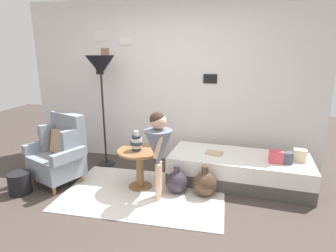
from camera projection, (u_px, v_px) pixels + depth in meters
ground_plane at (137, 223)px, 2.99m from camera, size 12.00×12.00×0.00m
gallery_wall at (171, 83)px, 4.50m from camera, size 4.80×0.12×2.60m
rug at (144, 193)px, 3.63m from camera, size 2.07×1.33×0.01m
armchair at (60, 152)px, 3.85m from camera, size 0.89×0.80×0.97m
daybed at (238, 169)px, 3.88m from camera, size 1.97×0.98×0.40m
pillow_head at (300, 155)px, 3.64m from camera, size 0.18×0.15×0.16m
pillow_mid at (284, 158)px, 3.56m from camera, size 0.20×0.13×0.15m
pillow_back at (276, 157)px, 3.58m from camera, size 0.19×0.14×0.16m
side_table at (140, 161)px, 3.69m from camera, size 0.59×0.59×0.54m
vase_striped at (137, 142)px, 3.61m from camera, size 0.17×0.17×0.27m
floor_lamp at (101, 69)px, 4.17m from camera, size 0.44×0.44×1.75m
person_child at (158, 145)px, 3.32m from camera, size 0.34×0.34×1.12m
book_on_daybed at (214, 153)px, 3.89m from camera, size 0.25×0.21×0.03m
demijohn_near at (177, 182)px, 3.62m from camera, size 0.29×0.29×0.38m
demijohn_far at (205, 183)px, 3.54m from camera, size 0.32×0.32×0.40m
magazine_basket at (20, 183)px, 3.60m from camera, size 0.28×0.28×0.28m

